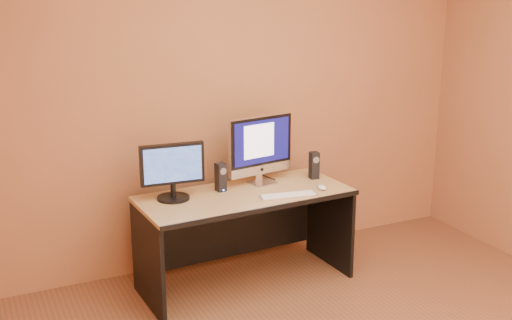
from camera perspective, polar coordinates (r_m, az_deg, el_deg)
The scene contains 10 objects.
walls at distance 3.11m, azimuth 12.40°, elevation 0.10°, with size 4.00×4.00×2.60m, color #9E603F, non-canonical shape.
desk at distance 4.59m, azimuth -0.96°, elevation -7.05°, with size 1.48×0.65×0.68m, color tan, non-canonical shape.
imac at distance 4.61m, azimuth 0.58°, elevation 0.91°, with size 0.53×0.19×0.51m, color silver, non-canonical shape.
second_monitor at distance 4.33m, azimuth -7.44°, elevation -1.05°, with size 0.44×0.22×0.39m, color black, non-canonical shape.
speaker_left at distance 4.50m, azimuth -3.16°, elevation -1.53°, with size 0.06×0.07×0.20m, color black, non-canonical shape.
speaker_right at distance 4.79m, azimuth 5.19°, elevation -0.47°, with size 0.06×0.07×0.20m, color black, non-canonical shape.
keyboard at distance 4.41m, azimuth 2.89°, elevation -3.15°, with size 0.40×0.11×0.02m, color silver.
mouse at distance 4.57m, azimuth 5.88°, elevation -2.42°, with size 0.05×0.09×0.03m, color white.
cable_a at distance 4.83m, azimuth 0.94°, elevation -1.49°, with size 0.01×0.01×0.20m, color black.
cable_b at distance 4.78m, azimuth 0.16°, elevation -1.67°, with size 0.01×0.01×0.17m, color black.
Camera 1 is at (-1.85, -2.36, 2.12)m, focal length 45.00 mm.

